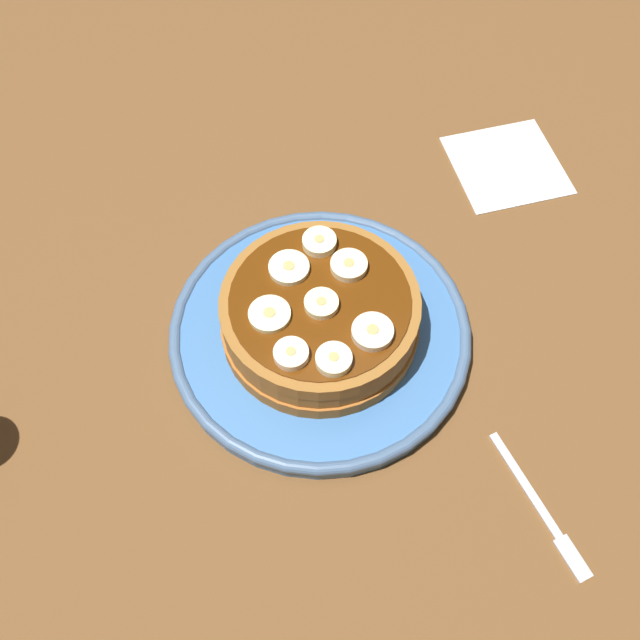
% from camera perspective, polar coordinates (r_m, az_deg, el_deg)
% --- Properties ---
extents(ground_plane, '(1.40, 1.40, 0.03)m').
position_cam_1_polar(ground_plane, '(0.67, -0.00, -2.04)').
color(ground_plane, brown).
extents(plate, '(0.27, 0.27, 0.02)m').
position_cam_1_polar(plate, '(0.65, -0.00, -0.95)').
color(plate, '#3F72B2').
rests_on(plate, ground_plane).
extents(pancake_stack, '(0.17, 0.17, 0.05)m').
position_cam_1_polar(pancake_stack, '(0.63, 0.07, 0.43)').
color(pancake_stack, '#A96126').
rests_on(pancake_stack, plate).
extents(banana_slice_0, '(0.03, 0.03, 0.01)m').
position_cam_1_polar(banana_slice_0, '(0.60, 0.48, 1.31)').
color(banana_slice_0, '#FEF1B2').
rests_on(banana_slice_0, pancake_stack).
extents(banana_slice_1, '(0.03, 0.03, 0.01)m').
position_cam_1_polar(banana_slice_1, '(0.58, -2.26, -2.67)').
color(banana_slice_1, '#FEE8C2').
rests_on(banana_slice_1, pancake_stack).
extents(banana_slice_2, '(0.03, 0.03, 0.01)m').
position_cam_1_polar(banana_slice_2, '(0.59, 4.09, -0.96)').
color(banana_slice_2, '#F6E3BD').
rests_on(banana_slice_2, pancake_stack).
extents(banana_slice_3, '(0.03, 0.03, 0.01)m').
position_cam_1_polar(banana_slice_3, '(0.64, -0.05, 6.05)').
color(banana_slice_3, '#FAEFBB').
rests_on(banana_slice_3, pancake_stack).
extents(banana_slice_4, '(0.03, 0.03, 0.01)m').
position_cam_1_polar(banana_slice_4, '(0.62, 2.25, 4.23)').
color(banana_slice_4, '#FBEFB8').
rests_on(banana_slice_4, pancake_stack).
extents(banana_slice_5, '(0.04, 0.04, 0.01)m').
position_cam_1_polar(banana_slice_5, '(0.60, -3.93, 0.42)').
color(banana_slice_5, '#EEF1B5').
rests_on(banana_slice_5, pancake_stack).
extents(banana_slice_6, '(0.03, 0.03, 0.01)m').
position_cam_1_polar(banana_slice_6, '(0.62, -2.42, 4.05)').
color(banana_slice_6, '#F3F1C1').
rests_on(banana_slice_6, pancake_stack).
extents(banana_slice_7, '(0.03, 0.03, 0.01)m').
position_cam_1_polar(banana_slice_7, '(0.57, 0.74, -3.17)').
color(banana_slice_7, '#F3EFC2').
rests_on(banana_slice_7, pancake_stack).
extents(napkin, '(0.12, 0.12, 0.00)m').
position_cam_1_polar(napkin, '(0.81, 14.30, 11.61)').
color(napkin, white).
rests_on(napkin, ground_plane).
extents(fork, '(0.13, 0.04, 0.01)m').
position_cam_1_polar(fork, '(0.62, 16.98, -14.09)').
color(fork, silver).
rests_on(fork, ground_plane).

